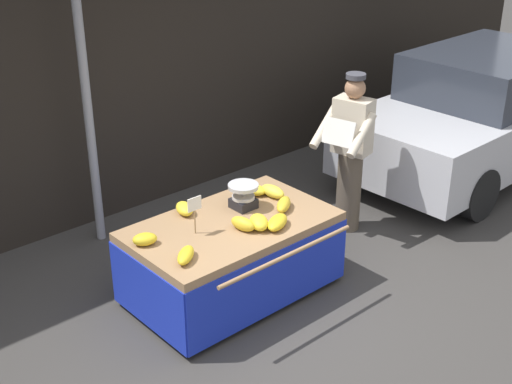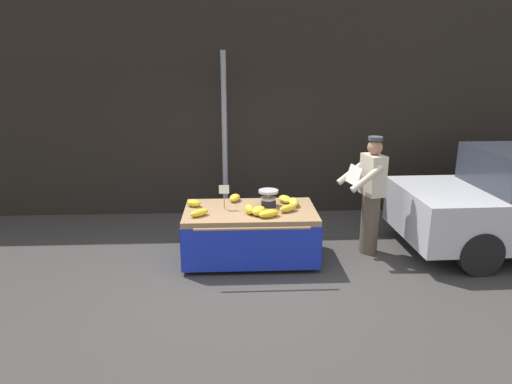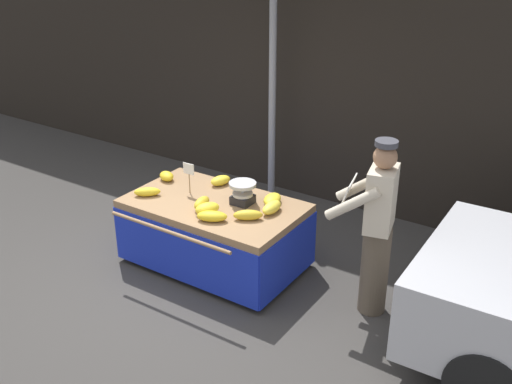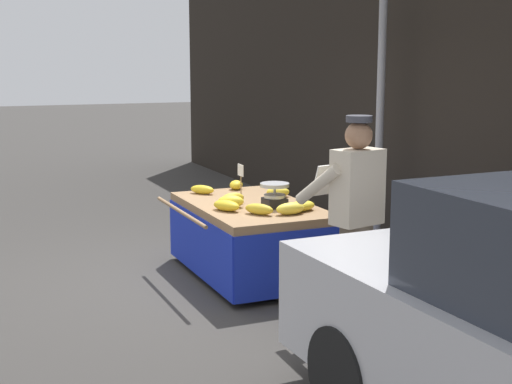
{
  "view_description": "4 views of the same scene",
  "coord_description": "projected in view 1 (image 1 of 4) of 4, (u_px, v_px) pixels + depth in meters",
  "views": [
    {
      "loc": [
        -3.32,
        -3.54,
        3.63
      ],
      "look_at": [
        0.34,
        0.57,
        1.0
      ],
      "focal_mm": 49.27,
      "sensor_mm": 36.0,
      "label": 1
    },
    {
      "loc": [
        -0.07,
        -5.45,
        2.73
      ],
      "look_at": [
        0.23,
        0.72,
        0.98
      ],
      "focal_mm": 32.63,
      "sensor_mm": 36.0,
      "label": 2
    },
    {
      "loc": [
        3.6,
        -3.79,
        3.44
      ],
      "look_at": [
        0.62,
        0.74,
        0.95
      ],
      "focal_mm": 42.4,
      "sensor_mm": 36.0,
      "label": 3
    },
    {
      "loc": [
        6.56,
        -2.05,
        2.11
      ],
      "look_at": [
        0.53,
        0.58,
        0.92
      ],
      "focal_mm": 50.65,
      "sensor_mm": 36.0,
      "label": 4
    }
  ],
  "objects": [
    {
      "name": "ground_plane",
      "position": [
        271.0,
        332.0,
        5.94
      ],
      "size": [
        60.0,
        60.0,
        0.0
      ],
      "primitive_type": "plane",
      "color": "#383533"
    },
    {
      "name": "back_wall",
      "position": [
        77.0,
        45.0,
        7.07
      ],
      "size": [
        16.0,
        0.24,
        3.86
      ],
      "primitive_type": "cube",
      "color": "black",
      "rests_on": "ground"
    },
    {
      "name": "street_pole",
      "position": [
        88.0,
        107.0,
        6.81
      ],
      "size": [
        0.09,
        0.09,
        2.89
      ],
      "primitive_type": "cylinder",
      "color": "gray",
      "rests_on": "ground"
    },
    {
      "name": "banana_cart",
      "position": [
        232.0,
        242.0,
        6.25
      ],
      "size": [
        1.84,
        1.29,
        0.74
      ],
      "color": "#93704C",
      "rests_on": "ground"
    },
    {
      "name": "weighing_scale",
      "position": [
        243.0,
        196.0,
        6.37
      ],
      "size": [
        0.28,
        0.28,
        0.23
      ],
      "color": "black",
      "rests_on": "banana_cart"
    },
    {
      "name": "price_sign",
      "position": [
        195.0,
        207.0,
        5.88
      ],
      "size": [
        0.14,
        0.01,
        0.34
      ],
      "color": "#997A51",
      "rests_on": "banana_cart"
    },
    {
      "name": "banana_bunch_0",
      "position": [
        243.0,
        224.0,
        6.01
      ],
      "size": [
        0.15,
        0.26,
        0.12
      ],
      "primitive_type": "ellipsoid",
      "rotation": [
        0.0,
        0.0,
        0.16
      ],
      "color": "gold",
      "rests_on": "banana_cart"
    },
    {
      "name": "banana_bunch_1",
      "position": [
        145.0,
        239.0,
        5.79
      ],
      "size": [
        0.25,
        0.22,
        0.1
      ],
      "primitive_type": "ellipsoid",
      "rotation": [
        0.0,
        0.0,
        1.11
      ],
      "color": "gold",
      "rests_on": "banana_cart"
    },
    {
      "name": "banana_bunch_2",
      "position": [
        277.0,
        222.0,
        6.06
      ],
      "size": [
        0.33,
        0.27,
        0.1
      ],
      "primitive_type": "ellipsoid",
      "rotation": [
        0.0,
        0.0,
        2.04
      ],
      "color": "gold",
      "rests_on": "banana_cart"
    },
    {
      "name": "banana_bunch_3",
      "position": [
        252.0,
        189.0,
        6.67
      ],
      "size": [
        0.23,
        0.31,
        0.1
      ],
      "primitive_type": "ellipsoid",
      "rotation": [
        0.0,
        0.0,
        0.25
      ],
      "color": "yellow",
      "rests_on": "banana_cart"
    },
    {
      "name": "banana_bunch_4",
      "position": [
        259.0,
        222.0,
        6.04
      ],
      "size": [
        0.26,
        0.29,
        0.12
      ],
      "primitive_type": "ellipsoid",
      "rotation": [
        0.0,
        0.0,
        2.65
      ],
      "color": "yellow",
      "rests_on": "banana_cart"
    },
    {
      "name": "banana_bunch_5",
      "position": [
        186.0,
        255.0,
        5.57
      ],
      "size": [
        0.29,
        0.27,
        0.09
      ],
      "primitive_type": "ellipsoid",
      "rotation": [
        0.0,
        0.0,
        2.26
      ],
      "color": "gold",
      "rests_on": "banana_cart"
    },
    {
      "name": "banana_bunch_6",
      "position": [
        284.0,
        204.0,
        6.37
      ],
      "size": [
        0.3,
        0.26,
        0.1
      ],
      "primitive_type": "ellipsoid",
      "rotation": [
        0.0,
        0.0,
        2.19
      ],
      "color": "gold",
      "rests_on": "banana_cart"
    },
    {
      "name": "banana_bunch_7",
      "position": [
        184.0,
        209.0,
        6.29
      ],
      "size": [
        0.21,
        0.27,
        0.1
      ],
      "primitive_type": "ellipsoid",
      "rotation": [
        0.0,
        0.0,
        2.83
      ],
      "color": "yellow",
      "rests_on": "banana_cart"
    },
    {
      "name": "banana_bunch_8",
      "position": [
        273.0,
        191.0,
        6.61
      ],
      "size": [
        0.14,
        0.28,
        0.11
      ],
      "primitive_type": "ellipsoid",
      "rotation": [
        0.0,
        0.0,
        0.02
      ],
      "color": "yellow",
      "rests_on": "banana_cart"
    },
    {
      "name": "vendor_person",
      "position": [
        350.0,
        153.0,
        7.25
      ],
      "size": [
        0.65,
        0.6,
        1.71
      ],
      "color": "brown",
      "rests_on": "ground"
    },
    {
      "name": "parked_car",
      "position": [
        481.0,
        112.0,
        8.79
      ],
      "size": [
        3.94,
        1.81,
        1.51
      ],
      "color": "#BCBCC1",
      "rests_on": "ground"
    }
  ]
}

